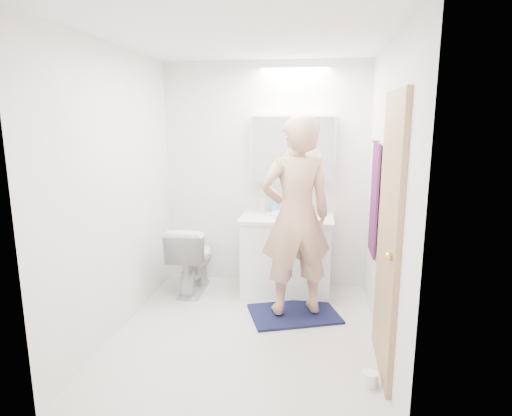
% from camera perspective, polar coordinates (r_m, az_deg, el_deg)
% --- Properties ---
extents(floor, '(2.50, 2.50, 0.00)m').
position_cam_1_polar(floor, '(3.87, -1.33, -16.15)').
color(floor, silver).
rests_on(floor, ground).
extents(ceiling, '(2.50, 2.50, 0.00)m').
position_cam_1_polar(ceiling, '(3.47, -1.54, 21.52)').
color(ceiling, white).
rests_on(ceiling, floor).
extents(wall_back, '(2.50, 0.00, 2.50)m').
position_cam_1_polar(wall_back, '(4.70, 1.21, 4.29)').
color(wall_back, white).
rests_on(wall_back, floor).
extents(wall_front, '(2.50, 0.00, 2.50)m').
position_cam_1_polar(wall_front, '(2.28, -6.84, -3.91)').
color(wall_front, white).
rests_on(wall_front, floor).
extents(wall_left, '(0.00, 2.50, 2.50)m').
position_cam_1_polar(wall_left, '(3.82, -17.92, 1.97)').
color(wall_left, white).
rests_on(wall_left, floor).
extents(wall_right, '(0.00, 2.50, 2.50)m').
position_cam_1_polar(wall_right, '(3.46, 16.82, 1.07)').
color(wall_right, white).
rests_on(wall_right, floor).
extents(vanity_cabinet, '(0.90, 0.55, 0.78)m').
position_cam_1_polar(vanity_cabinet, '(4.57, 4.05, -6.38)').
color(vanity_cabinet, white).
rests_on(vanity_cabinet, floor).
extents(countertop, '(0.95, 0.58, 0.04)m').
position_cam_1_polar(countertop, '(4.46, 4.12, -1.37)').
color(countertop, white).
rests_on(countertop, vanity_cabinet).
extents(sink_basin, '(0.36, 0.36, 0.03)m').
position_cam_1_polar(sink_basin, '(4.48, 4.16, -0.85)').
color(sink_basin, white).
rests_on(sink_basin, countertop).
extents(faucet, '(0.02, 0.02, 0.16)m').
position_cam_1_polar(faucet, '(4.66, 4.35, 0.44)').
color(faucet, silver).
rests_on(faucet, countertop).
extents(medicine_cabinet, '(0.88, 0.14, 0.70)m').
position_cam_1_polar(medicine_cabinet, '(4.56, 4.87, 7.81)').
color(medicine_cabinet, white).
rests_on(medicine_cabinet, wall_back).
extents(mirror_panel, '(0.84, 0.01, 0.66)m').
position_cam_1_polar(mirror_panel, '(4.49, 4.81, 7.75)').
color(mirror_panel, silver).
rests_on(mirror_panel, medicine_cabinet).
extents(toilet, '(0.42, 0.72, 0.72)m').
position_cam_1_polar(toilet, '(4.65, -8.43, -6.54)').
color(toilet, silver).
rests_on(toilet, floor).
extents(bath_rug, '(0.94, 0.79, 0.02)m').
position_cam_1_polar(bath_rug, '(4.19, 5.04, -13.74)').
color(bath_rug, '#151239').
rests_on(bath_rug, floor).
extents(person, '(0.76, 0.63, 1.80)m').
position_cam_1_polar(person, '(3.88, 5.29, -1.16)').
color(person, tan).
rests_on(person, bath_rug).
extents(door, '(0.04, 0.80, 2.00)m').
position_cam_1_polar(door, '(3.16, 17.13, -3.66)').
color(door, tan).
rests_on(door, wall_right).
extents(door_knob, '(0.06, 0.06, 0.06)m').
position_cam_1_polar(door_knob, '(2.89, 17.14, -6.17)').
color(door_knob, gold).
rests_on(door_knob, door).
extents(towel, '(0.02, 0.42, 1.00)m').
position_cam_1_polar(towel, '(4.01, 15.34, 1.12)').
color(towel, '#12153B').
rests_on(towel, wall_right).
extents(towel_hook, '(0.07, 0.02, 0.02)m').
position_cam_1_polar(towel_hook, '(3.95, 15.56, 8.56)').
color(towel_hook, silver).
rests_on(towel_hook, wall_right).
extents(soap_bottle_a, '(0.11, 0.11, 0.20)m').
position_cam_1_polar(soap_bottle_a, '(4.61, 0.78, 0.64)').
color(soap_bottle_a, '#C2BD7E').
rests_on(soap_bottle_a, countertop).
extents(soap_bottle_b, '(0.12, 0.12, 0.18)m').
position_cam_1_polar(soap_bottle_b, '(4.63, 2.48, 0.54)').
color(soap_bottle_b, '#63ABD4').
rests_on(soap_bottle_b, countertop).
extents(toothbrush_cup, '(0.12, 0.12, 0.09)m').
position_cam_1_polar(toothbrush_cup, '(4.59, 7.11, -0.19)').
color(toothbrush_cup, '#4672D4').
rests_on(toothbrush_cup, countertop).
extents(toilet_paper_roll, '(0.11, 0.11, 0.10)m').
position_cam_1_polar(toilet_paper_roll, '(3.30, 14.79, -20.98)').
color(toilet_paper_roll, white).
rests_on(toilet_paper_roll, floor).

